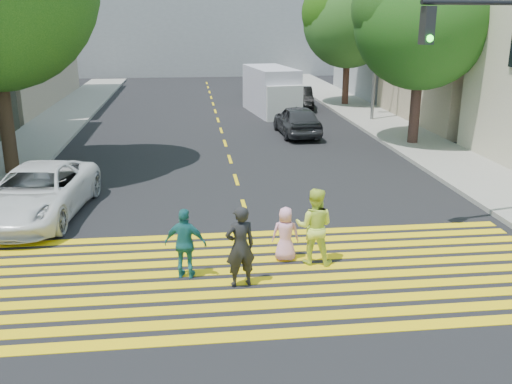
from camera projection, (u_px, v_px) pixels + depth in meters
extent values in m
plane|color=black|center=(273.00, 302.00, 11.45)|extent=(120.00, 120.00, 0.00)
cube|color=gray|center=(63.00, 119.00, 31.35)|extent=(3.00, 40.00, 0.15)
cube|color=gray|center=(407.00, 137.00, 26.60)|extent=(3.00, 60.00, 0.15)
cube|color=maroon|center=(5.00, 213.00, 16.35)|extent=(0.20, 8.00, 0.16)
cube|color=yellow|center=(283.00, 334.00, 10.32)|extent=(13.40, 0.35, 0.01)
cube|color=yellow|center=(278.00, 318.00, 10.84)|extent=(13.40, 0.35, 0.01)
cube|color=yellow|center=(274.00, 304.00, 11.36)|extent=(13.40, 0.35, 0.01)
cube|color=yellow|center=(270.00, 292.00, 11.88)|extent=(13.40, 0.35, 0.01)
cube|color=yellow|center=(267.00, 280.00, 12.40)|extent=(13.40, 0.35, 0.01)
cube|color=yellow|center=(263.00, 269.00, 12.92)|extent=(13.40, 0.35, 0.01)
cube|color=yellow|center=(260.00, 260.00, 13.44)|extent=(13.40, 0.35, 0.01)
cube|color=yellow|center=(258.00, 250.00, 13.97)|extent=(13.40, 0.35, 0.01)
cube|color=yellow|center=(255.00, 242.00, 14.49)|extent=(13.40, 0.35, 0.01)
cube|color=yellow|center=(253.00, 234.00, 15.01)|extent=(13.40, 0.35, 0.01)
cube|color=yellow|center=(244.00, 207.00, 17.14)|extent=(0.12, 1.40, 0.01)
cube|color=yellow|center=(236.00, 180.00, 19.99)|extent=(0.12, 1.40, 0.01)
cube|color=yellow|center=(230.00, 159.00, 22.83)|extent=(0.12, 1.40, 0.01)
cube|color=yellow|center=(225.00, 143.00, 25.68)|extent=(0.12, 1.40, 0.01)
cube|color=yellow|center=(221.00, 130.00, 28.52)|extent=(0.12, 1.40, 0.01)
cube|color=yellow|center=(218.00, 120.00, 31.37)|extent=(0.12, 1.40, 0.01)
cube|color=yellow|center=(215.00, 111.00, 34.22)|extent=(0.12, 1.40, 0.01)
cube|color=yellow|center=(213.00, 104.00, 37.06)|extent=(0.12, 1.40, 0.01)
cube|color=yellow|center=(211.00, 98.00, 39.91)|extent=(0.12, 1.40, 0.01)
cube|color=yellow|center=(209.00, 92.00, 42.75)|extent=(0.12, 1.40, 0.01)
cube|color=yellow|center=(208.00, 87.00, 45.60)|extent=(0.12, 1.40, 0.01)
cube|color=yellow|center=(207.00, 83.00, 48.44)|extent=(0.12, 1.40, 0.01)
cube|color=tan|center=(506.00, 26.00, 29.66)|extent=(10.00, 10.00, 10.00)
cube|color=gray|center=(423.00, 23.00, 40.09)|extent=(10.00, 10.00, 10.00)
cube|color=gray|center=(202.00, 10.00, 55.20)|extent=(30.00, 8.00, 12.00)
cylinder|color=#4B3020|center=(7.00, 125.00, 19.92)|extent=(0.59, 0.59, 3.72)
cylinder|color=black|center=(415.00, 112.00, 24.80)|extent=(0.53, 0.53, 3.01)
sphere|color=#166412|center=(422.00, 21.00, 23.68)|extent=(6.75, 6.75, 5.66)
sphere|color=#175018|center=(451.00, 0.00, 23.61)|extent=(5.07, 5.07, 4.25)
sphere|color=#1E490C|center=(400.00, 7.00, 23.42)|extent=(4.73, 4.73, 3.96)
cylinder|color=#3F251B|center=(346.00, 83.00, 35.77)|extent=(0.43, 0.43, 2.91)
sphere|color=#2B5717|center=(348.00, 22.00, 34.68)|extent=(5.91, 5.91, 5.54)
sphere|color=#115109|center=(366.00, 8.00, 34.75)|extent=(4.44, 4.44, 4.15)
sphere|color=#194D09|center=(334.00, 13.00, 34.30)|extent=(4.14, 4.14, 3.87)
imported|color=black|center=(240.00, 246.00, 11.94)|extent=(0.73, 0.57, 1.78)
imported|color=#DCF34D|center=(314.00, 226.00, 13.02)|extent=(1.04, 0.91, 1.81)
imported|color=#EF9EC4|center=(285.00, 234.00, 13.27)|extent=(0.68, 0.48, 1.29)
imported|color=#216D72|center=(186.00, 244.00, 12.34)|extent=(0.99, 0.61, 1.58)
imported|color=silver|center=(37.00, 192.00, 16.10)|extent=(3.01, 5.48, 1.46)
imported|color=#252629|center=(297.00, 120.00, 27.17)|extent=(1.86, 4.33, 1.46)
imported|color=#BCBCBC|center=(256.00, 85.00, 41.76)|extent=(2.39, 4.47, 1.23)
imported|color=black|center=(300.00, 98.00, 34.99)|extent=(1.85, 4.11, 1.31)
cube|color=silver|center=(271.00, 90.00, 33.32)|extent=(2.80, 5.52, 2.64)
cube|color=silver|center=(282.00, 102.00, 31.28)|extent=(2.16, 1.53, 1.90)
cylinder|color=#252323|center=(265.00, 112.00, 31.65)|extent=(0.36, 0.77, 0.74)
cylinder|color=black|center=(294.00, 111.00, 32.05)|extent=(0.36, 0.77, 0.74)
cylinder|color=black|center=(249.00, 102.00, 35.16)|extent=(0.36, 0.77, 0.74)
cylinder|color=black|center=(275.00, 101.00, 35.57)|extent=(0.36, 0.77, 0.74)
cylinder|color=black|center=(495.00, 3.00, 13.75)|extent=(4.09, 0.97, 0.12)
cube|color=#232325|center=(427.00, 25.00, 13.34)|extent=(0.32, 0.32, 0.87)
sphere|color=#21ED1E|center=(430.00, 38.00, 13.29)|extent=(0.20, 0.20, 0.17)
cylinder|color=slate|center=(377.00, 29.00, 29.43)|extent=(0.21, 0.21, 9.63)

